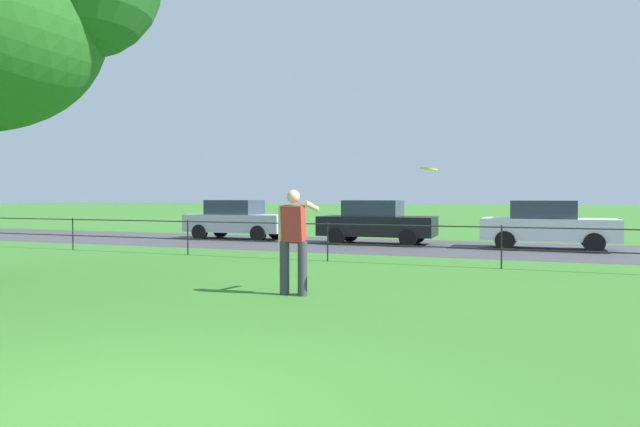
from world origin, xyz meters
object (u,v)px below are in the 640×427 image
object	(u,v)px
car_black_far_right	(376,222)
car_white_right	(547,225)
car_silver_far_left	(237,219)
frisbee	(429,169)
person_thrower	(294,238)

from	to	relation	value
car_black_far_right	car_white_right	distance (m)	5.54
car_silver_far_left	car_white_right	size ratio (longest dim) A/B	1.01
frisbee	car_silver_far_left	bearing A→B (deg)	131.80
car_black_far_right	car_white_right	bearing A→B (deg)	0.01
person_thrower	car_white_right	world-z (taller)	person_thrower
car_silver_far_left	car_black_far_right	bearing A→B (deg)	-2.38
frisbee	car_silver_far_left	distance (m)	14.09
person_thrower	car_white_right	size ratio (longest dim) A/B	0.44
car_silver_far_left	frisbee	bearing A→B (deg)	-48.20
person_thrower	car_white_right	bearing A→B (deg)	68.57
person_thrower	car_silver_far_left	world-z (taller)	person_thrower
frisbee	car_white_right	world-z (taller)	frisbee
car_silver_far_left	car_black_far_right	world-z (taller)	same
frisbee	car_black_far_right	distance (m)	10.93
frisbee	car_black_far_right	size ratio (longest dim) A/B	0.08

